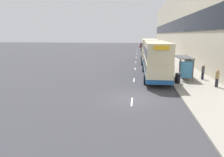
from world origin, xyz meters
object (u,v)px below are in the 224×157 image
Objects in this scene: bus_shelter at (185,63)px; pedestrian_1 at (180,65)px; double_decker_bus_ahead at (149,50)px; pedestrian_at_shelter at (217,78)px; double_decker_bus_near at (156,59)px; car_0 at (144,48)px; pedestrian_2 at (203,72)px; car_1 at (142,45)px; litter_bin at (178,78)px.

bus_shelter reaches higher than pedestrian_1.
double_decker_bus_ahead reaches higher than bus_shelter.
pedestrian_at_shelter is 1.05× the size of pedestrian_1.
double_decker_bus_near is 2.61× the size of car_0.
double_decker_bus_near is 5.46m from pedestrian_2.
bus_shelter is 4.55m from pedestrian_1.
double_decker_bus_near is 6.59× the size of pedestrian_2.
pedestrian_2 is at bearing -9.91° from double_decker_bus_near.
car_0 is 36.68m from pedestrian_1.
double_decker_bus_ahead is 2.59× the size of car_1.
double_decker_bus_ahead reaches higher than pedestrian_at_shelter.
bus_shelter is 0.98× the size of car_0.
car_0 is 45.03m from pedestrian_at_shelter.
double_decker_bus_near reaches higher than bus_shelter.
double_decker_bus_ahead is 16.69m from litter_bin.
pedestrian_2 is at bearing -82.45° from car_0.
double_decker_bus_ahead is at bearing -89.48° from car_1.
litter_bin is at bearing 162.55° from pedestrian_at_shelter.
litter_bin is (2.08, -3.17, -1.62)m from double_decker_bus_near.
car_1 reaches higher than car_0.
pedestrian_at_shelter is 3.36m from pedestrian_2.
bus_shelter is 2.47× the size of pedestrian_2.
pedestrian_2 is (1.93, -0.41, -0.87)m from bus_shelter.
double_decker_bus_ahead is 15.23m from pedestrian_2.
pedestrian_1 is at bearing -67.95° from double_decker_bus_ahead.
car_0 is 4.10× the size of litter_bin.
pedestrian_2 reaches higher than pedestrian_1.
double_decker_bus_near is at bearing -133.30° from pedestrian_1.
pedestrian_2 is at bearing -12.02° from bus_shelter.
car_1 is 61.28m from litter_bin.
double_decker_bus_near is 58.08m from car_1.
litter_bin is (2.32, -43.57, -0.20)m from car_0.
double_decker_bus_near reaches higher than pedestrian_1.
bus_shelter reaches higher than car_1.
car_1 is 2.34× the size of pedestrian_at_shelter.
car_1 is (-3.78, 58.57, -0.99)m from bus_shelter.
pedestrian_1 is at bearing 84.66° from bus_shelter.
pedestrian_at_shelter reaches higher than pedestrian_1.
pedestrian_at_shelter is at bearing -59.14° from bus_shelter.
bus_shelter is 2.54× the size of pedestrian_1.
car_0 is at bearing 94.95° from bus_shelter.
pedestrian_at_shelter reaches higher than pedestrian_2.
double_decker_bus_ahead is at bearing 110.48° from pedestrian_2.
double_decker_bus_near reaches higher than pedestrian_at_shelter.
double_decker_bus_ahead reaches higher than litter_bin.
bus_shelter is at bearing -8.66° from double_decker_bus_near.
pedestrian_1 is at bearing -83.80° from car_0.
car_0 reaches higher than litter_bin.
litter_bin is (-3.16, -2.25, -0.34)m from pedestrian_2.
car_1 is 54.29m from pedestrian_1.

